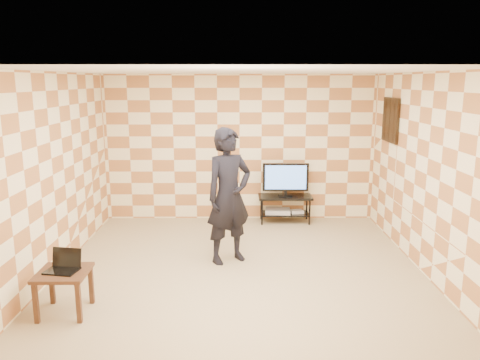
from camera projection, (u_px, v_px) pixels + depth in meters
name	position (u px, v px, depth m)	size (l,w,h in m)	color
floor	(240.00, 269.00, 6.52)	(5.00, 5.00, 0.00)	tan
wall_back	(240.00, 148.00, 8.69)	(5.00, 0.02, 2.70)	#FEEEBF
wall_front	(242.00, 235.00, 3.80)	(5.00, 0.02, 2.70)	#FEEEBF
wall_left	(53.00, 175.00, 6.23)	(0.02, 5.00, 2.70)	#FEEEBF
wall_right	(427.00, 175.00, 6.25)	(0.02, 5.00, 2.70)	#FEEEBF
ceiling	(240.00, 71.00, 5.96)	(5.00, 5.00, 0.02)	white
wall_art	(391.00, 120.00, 7.64)	(0.04, 0.72, 0.72)	black
tv_stand	(285.00, 203.00, 8.64)	(0.98, 0.44, 0.50)	black
tv	(286.00, 178.00, 8.54)	(0.84, 0.16, 0.61)	black
dvd_player	(278.00, 211.00, 8.68)	(0.45, 0.32, 0.08)	#ADADB0
game_console	(297.00, 212.00, 8.68)	(0.23, 0.17, 0.05)	silver
side_table	(63.00, 279.00, 5.23)	(0.56, 0.56, 0.50)	#3C2718
laptop	(64.00, 266.00, 5.23)	(0.39, 0.33, 0.23)	black
person	(229.00, 196.00, 6.65)	(0.71, 0.47, 1.95)	black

